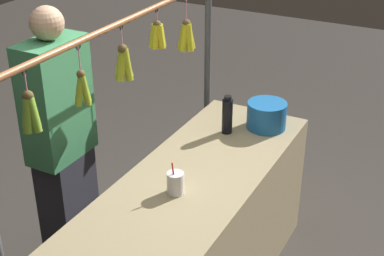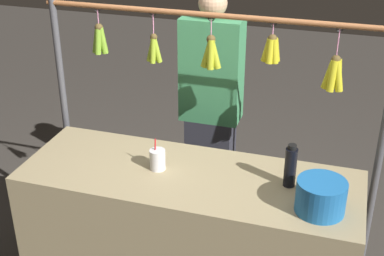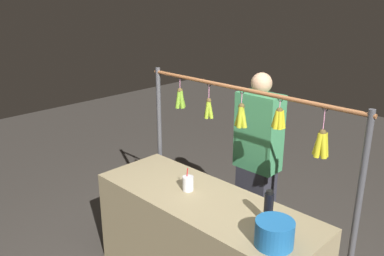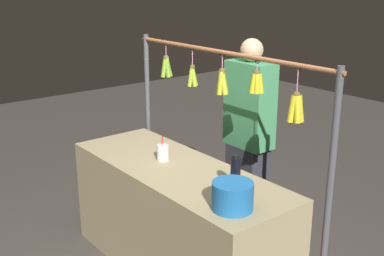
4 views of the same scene
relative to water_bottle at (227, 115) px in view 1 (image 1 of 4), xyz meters
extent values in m
cube|color=tan|center=(0.54, 0.06, -0.54)|extent=(1.90, 0.68, 0.84)
cylinder|color=#4C4C51|center=(-0.46, -0.36, -0.12)|extent=(0.04, 0.04, 1.67)
cylinder|color=#9E6038|center=(0.54, -0.36, 0.67)|extent=(2.06, 0.03, 0.03)
cylinder|color=pink|center=(-0.15, -0.36, 0.57)|extent=(0.01, 0.01, 0.17)
sphere|color=brown|center=(-0.15, -0.36, 0.49)|extent=(0.05, 0.05, 0.05)
cylinder|color=gold|center=(-0.13, -0.37, 0.40)|extent=(0.08, 0.05, 0.18)
cylinder|color=gold|center=(-0.14, -0.34, 0.40)|extent=(0.05, 0.06, 0.18)
cylinder|color=gold|center=(-0.18, -0.35, 0.40)|extent=(0.07, 0.06, 0.18)
cylinder|color=gold|center=(-0.17, -0.38, 0.40)|extent=(0.06, 0.05, 0.18)
cylinder|color=gold|center=(-0.15, -0.39, 0.40)|extent=(0.05, 0.07, 0.18)
torus|color=black|center=(0.20, -0.36, 0.66)|extent=(0.04, 0.01, 0.04)
cylinder|color=pink|center=(0.20, -0.36, 0.61)|extent=(0.01, 0.01, 0.08)
sphere|color=brown|center=(0.20, -0.36, 0.57)|extent=(0.05, 0.05, 0.05)
cylinder|color=gold|center=(0.22, -0.36, 0.50)|extent=(0.07, 0.04, 0.14)
cylinder|color=gold|center=(0.20, -0.34, 0.50)|extent=(0.04, 0.06, 0.14)
cylinder|color=gold|center=(0.18, -0.35, 0.50)|extent=(0.05, 0.05, 0.14)
cylinder|color=gold|center=(0.18, -0.38, 0.50)|extent=(0.06, 0.05, 0.14)
cylinder|color=gold|center=(0.20, -0.39, 0.50)|extent=(0.04, 0.06, 0.14)
torus|color=black|center=(0.54, -0.36, 0.66)|extent=(0.04, 0.01, 0.04)
cylinder|color=pink|center=(0.54, -0.36, 0.59)|extent=(0.01, 0.01, 0.12)
sphere|color=brown|center=(0.54, -0.36, 0.54)|extent=(0.05, 0.05, 0.05)
cylinder|color=#ACB725|center=(0.56, -0.36, 0.45)|extent=(0.08, 0.04, 0.18)
cylinder|color=#ACB725|center=(0.54, -0.34, 0.45)|extent=(0.04, 0.06, 0.18)
cylinder|color=#ACB725|center=(0.52, -0.36, 0.45)|extent=(0.09, 0.05, 0.18)
cylinder|color=#ACB725|center=(0.54, -0.38, 0.45)|extent=(0.04, 0.08, 0.18)
torus|color=black|center=(0.89, -0.36, 0.66)|extent=(0.04, 0.01, 0.04)
cylinder|color=pink|center=(0.89, -0.36, 0.59)|extent=(0.01, 0.01, 0.14)
sphere|color=brown|center=(0.89, -0.36, 0.52)|extent=(0.04, 0.04, 0.04)
cylinder|color=#91AE28|center=(0.91, -0.37, 0.44)|extent=(0.07, 0.04, 0.16)
cylinder|color=#91AE28|center=(0.89, -0.35, 0.44)|extent=(0.03, 0.06, 0.16)
cylinder|color=#91AE28|center=(0.88, -0.36, 0.44)|extent=(0.07, 0.04, 0.16)
cylinder|color=#91AE28|center=(0.89, -0.38, 0.44)|extent=(0.03, 0.07, 0.16)
torus|color=black|center=(1.24, -0.36, 0.66)|extent=(0.04, 0.02, 0.04)
cylinder|color=pink|center=(1.24, -0.36, 0.60)|extent=(0.01, 0.01, 0.11)
sphere|color=brown|center=(1.24, -0.36, 0.54)|extent=(0.05, 0.05, 0.05)
cylinder|color=#74A42B|center=(1.26, -0.36, 0.46)|extent=(0.07, 0.04, 0.17)
cylinder|color=#74A42B|center=(1.25, -0.34, 0.46)|extent=(0.04, 0.07, 0.17)
cylinder|color=#74A42B|center=(1.23, -0.36, 0.46)|extent=(0.06, 0.04, 0.16)
cylinder|color=#74A42B|center=(1.24, -0.38, 0.46)|extent=(0.04, 0.08, 0.17)
cylinder|color=black|center=(0.00, 0.00, -0.01)|extent=(0.06, 0.06, 0.22)
cylinder|color=black|center=(0.00, 0.00, 0.12)|extent=(0.05, 0.05, 0.02)
cylinder|color=#1E65AB|center=(-0.18, 0.19, -0.03)|extent=(0.25, 0.25, 0.17)
cylinder|color=silver|center=(0.73, 0.05, -0.06)|extent=(0.09, 0.09, 0.12)
cylinder|color=red|center=(0.74, 0.05, -0.02)|extent=(0.01, 0.03, 0.18)
cube|color=#2D2D38|center=(0.64, -0.77, -0.56)|extent=(0.32, 0.22, 0.81)
cube|color=#3F8C59|center=(0.64, -0.77, 0.20)|extent=(0.40, 0.22, 0.70)
sphere|color=tan|center=(0.64, -0.77, 0.64)|extent=(0.18, 0.18, 0.18)
camera|label=1|loc=(2.81, 1.24, 1.49)|focal=52.27mm
camera|label=2|loc=(-0.23, 2.47, 1.44)|focal=50.05mm
camera|label=3|loc=(-1.35, 2.11, 1.40)|focal=38.12mm
camera|label=4|loc=(-2.06, 2.00, 1.20)|focal=45.56mm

